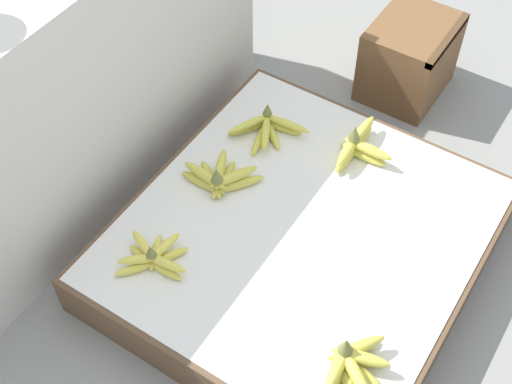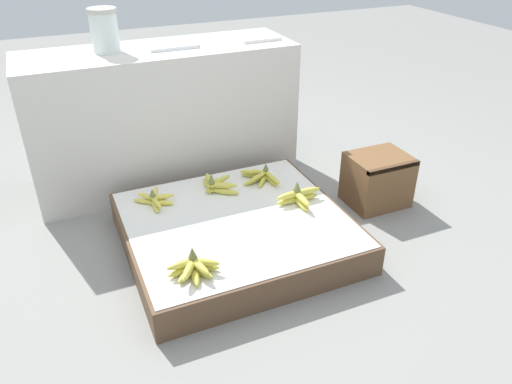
# 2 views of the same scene
# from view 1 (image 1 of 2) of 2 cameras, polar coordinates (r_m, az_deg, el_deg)

# --- Properties ---
(ground_plane) EXTENTS (10.00, 10.00, 0.00)m
(ground_plane) POSITION_cam_1_polar(r_m,az_deg,el_deg) (2.12, 3.49, -5.37)
(ground_plane) COLOR gray
(display_platform) EXTENTS (1.01, 0.94, 0.15)m
(display_platform) POSITION_cam_1_polar(r_m,az_deg,el_deg) (2.06, 3.59, -4.20)
(display_platform) COLOR brown
(display_platform) RESTS_ON ground_plane
(back_vendor_table) EXTENTS (1.45, 0.47, 0.77)m
(back_vendor_table) POSITION_cam_1_polar(r_m,az_deg,el_deg) (2.13, -16.56, 8.21)
(back_vendor_table) COLOR beige
(back_vendor_table) RESTS_ON ground_plane
(wooden_crate) EXTENTS (0.31, 0.26, 0.28)m
(wooden_crate) POSITION_cam_1_polar(r_m,az_deg,el_deg) (2.57, 12.16, 10.45)
(wooden_crate) COLOR brown
(wooden_crate) RESTS_ON ground_plane
(banana_bunch_front_left) EXTENTS (0.21, 0.16, 0.11)m
(banana_bunch_front_left) POSITION_cam_1_polar(r_m,az_deg,el_deg) (1.76, 7.64, -13.38)
(banana_bunch_front_left) COLOR gold
(banana_bunch_front_left) RESTS_ON display_platform
(banana_bunch_middle_midright) EXTENTS (0.24, 0.17, 0.11)m
(banana_bunch_middle_midright) POSITION_cam_1_polar(r_m,az_deg,el_deg) (2.17, 8.14, 3.68)
(banana_bunch_middle_midright) COLOR gold
(banana_bunch_middle_midright) RESTS_ON display_platform
(banana_bunch_back_left) EXTENTS (0.20, 0.20, 0.09)m
(banana_bunch_back_left) POSITION_cam_1_polar(r_m,az_deg,el_deg) (1.93, -8.21, -5.20)
(banana_bunch_back_left) COLOR #DBCC4C
(banana_bunch_back_left) RESTS_ON display_platform
(banana_bunch_back_midleft) EXTENTS (0.16, 0.23, 0.11)m
(banana_bunch_back_midleft) POSITION_cam_1_polar(r_m,az_deg,el_deg) (2.07, -2.95, 1.14)
(banana_bunch_back_midleft) COLOR gold
(banana_bunch_back_midleft) RESTS_ON display_platform
(banana_bunch_back_midright) EXTENTS (0.18, 0.23, 0.09)m
(banana_bunch_back_midright) POSITION_cam_1_polar(r_m,az_deg,el_deg) (2.21, 0.82, 5.15)
(banana_bunch_back_midright) COLOR gold
(banana_bunch_back_midright) RESTS_ON display_platform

